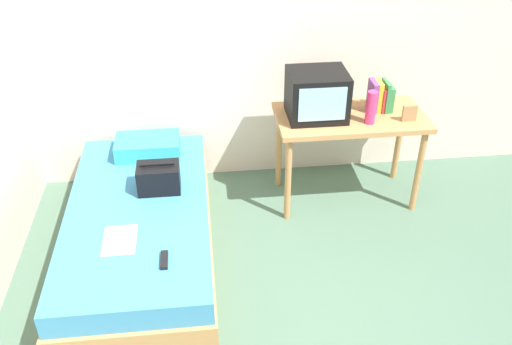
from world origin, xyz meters
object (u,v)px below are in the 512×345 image
(handbag, at_px, (159,178))
(desk, at_px, (350,127))
(magazine, at_px, (120,240))
(tv, at_px, (317,95))
(bed, at_px, (141,232))
(book_row, at_px, (380,97))
(remote_dark, at_px, (164,260))
(pillow, at_px, (148,146))
(picture_frame, at_px, (410,113))
(water_bottle, at_px, (371,107))

(handbag, bearing_deg, desk, 14.50)
(magazine, bearing_deg, tv, 33.29)
(bed, relative_size, book_row, 8.18)
(tv, xyz_separation_m, handbag, (-1.21, -0.40, -0.40))
(handbag, height_order, remote_dark, handbag)
(book_row, bearing_deg, pillow, 177.73)
(picture_frame, relative_size, magazine, 0.44)
(water_bottle, bearing_deg, tv, 157.88)
(desk, relative_size, picture_frame, 9.04)
(book_row, bearing_deg, picture_frame, -50.91)
(remote_dark, bearing_deg, book_row, 36.29)
(bed, bearing_deg, magazine, -103.39)
(desk, height_order, magazine, desk)
(bed, distance_m, pillow, 0.78)
(picture_frame, height_order, pillow, picture_frame)
(water_bottle, bearing_deg, handbag, -171.23)
(magazine, bearing_deg, water_bottle, 23.51)
(desk, xyz_separation_m, remote_dark, (-1.43, -1.16, -0.21))
(desk, distance_m, picture_frame, 0.46)
(desk, distance_m, magazine, 1.97)
(bed, relative_size, picture_frame, 15.59)
(desk, xyz_separation_m, book_row, (0.24, 0.07, 0.21))
(magazine, bearing_deg, bed, 76.61)
(bed, xyz_separation_m, tv, (1.36, 0.59, 0.73))
(tv, distance_m, pillow, 1.39)
(book_row, bearing_deg, magazine, -153.00)
(water_bottle, distance_m, magazine, 2.04)
(picture_frame, xyz_separation_m, magazine, (-2.13, -0.79, -0.38))
(bed, distance_m, picture_frame, 2.18)
(bed, xyz_separation_m, book_row, (1.88, 0.64, 0.66))
(water_bottle, bearing_deg, pillow, 170.70)
(bed, distance_m, book_row, 2.09)
(tv, bearing_deg, handbag, -161.69)
(desk, relative_size, tv, 2.64)
(pillow, bearing_deg, book_row, -2.27)
(pillow, bearing_deg, handbag, -78.57)
(magazine, xyz_separation_m, remote_dark, (0.29, -0.23, 0.01))
(book_row, height_order, handbag, book_row)
(desk, xyz_separation_m, pillow, (-1.59, 0.14, -0.15))
(tv, bearing_deg, desk, -3.36)
(desk, relative_size, water_bottle, 4.53)
(tv, bearing_deg, pillow, 174.66)
(bed, xyz_separation_m, magazine, (-0.08, -0.36, 0.23))
(magazine, bearing_deg, desk, 28.46)
(book_row, bearing_deg, remote_dark, -143.71)
(picture_frame, bearing_deg, water_bottle, 179.37)
(tv, xyz_separation_m, picture_frame, (0.69, -0.16, -0.12))
(desk, bearing_deg, pillow, 175.00)
(water_bottle, relative_size, handbag, 0.85)
(bed, bearing_deg, pillow, 86.30)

